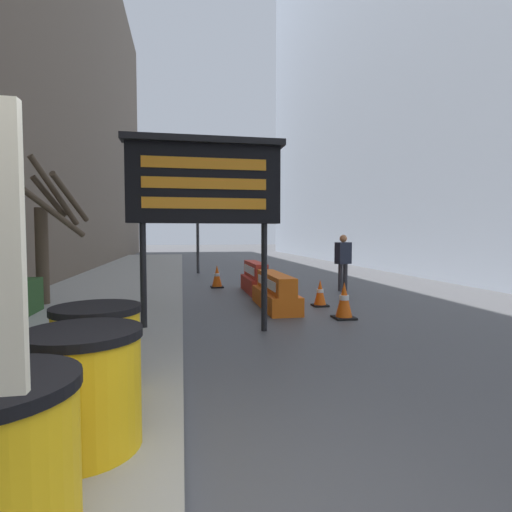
% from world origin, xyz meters
% --- Properties ---
extents(bare_tree, '(1.02, 1.45, 3.01)m').
position_xyz_m(bare_tree, '(-2.73, 7.28, 1.56)').
color(bare_tree, '#4C3D2D').
rests_on(bare_tree, sidewalk_left).
extents(barrel_drum_middle, '(0.79, 0.79, 0.82)m').
position_xyz_m(barrel_drum_middle, '(-0.67, 1.22, 0.55)').
color(barrel_drum_middle, yellow).
rests_on(barrel_drum_middle, sidewalk_left).
extents(barrel_drum_back, '(0.79, 0.79, 0.82)m').
position_xyz_m(barrel_drum_back, '(-0.77, 2.14, 0.55)').
color(barrel_drum_back, yellow).
rests_on(barrel_drum_back, sidewalk_left).
extents(message_board, '(2.54, 0.36, 3.12)m').
position_xyz_m(message_board, '(0.37, 4.80, 2.40)').
color(message_board, black).
rests_on(message_board, ground_plane).
extents(jersey_barrier_orange_far, '(0.64, 2.18, 0.75)m').
position_xyz_m(jersey_barrier_orange_far, '(1.99, 6.79, 0.33)').
color(jersey_barrier_orange_far, orange).
rests_on(jersey_barrier_orange_far, ground_plane).
extents(jersey_barrier_red_striped, '(0.55, 1.92, 0.84)m').
position_xyz_m(jersey_barrier_red_striped, '(1.99, 9.19, 0.37)').
color(jersey_barrier_red_striped, red).
rests_on(jersey_barrier_red_striped, ground_plane).
extents(traffic_cone_near, '(0.38, 0.38, 0.68)m').
position_xyz_m(traffic_cone_near, '(1.03, 10.34, 0.33)').
color(traffic_cone_near, black).
rests_on(traffic_cone_near, ground_plane).
extents(traffic_cone_mid, '(0.39, 0.39, 0.70)m').
position_xyz_m(traffic_cone_mid, '(3.02, 5.47, 0.34)').
color(traffic_cone_mid, black).
rests_on(traffic_cone_mid, ground_plane).
extents(traffic_cone_far, '(0.34, 0.34, 0.60)m').
position_xyz_m(traffic_cone_far, '(3.02, 6.80, 0.29)').
color(traffic_cone_far, black).
rests_on(traffic_cone_far, ground_plane).
extents(traffic_light_near_curb, '(0.28, 0.44, 3.84)m').
position_xyz_m(traffic_light_near_curb, '(0.64, 14.80, 2.79)').
color(traffic_light_near_curb, '#2D2D30').
rests_on(traffic_light_near_curb, ground_plane).
extents(pedestrian_worker, '(0.47, 0.35, 1.59)m').
position_xyz_m(pedestrian_worker, '(4.48, 8.99, 0.94)').
color(pedestrian_worker, '#333338').
rests_on(pedestrian_worker, ground_plane).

